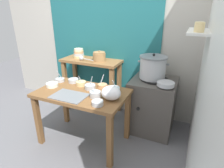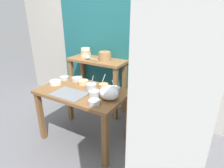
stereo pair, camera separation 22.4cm
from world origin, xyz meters
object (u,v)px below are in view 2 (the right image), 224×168
at_px(ladle, 88,57).
at_px(prep_bowl_1, 83,82).
at_px(steamer_pot, 156,68).
at_px(bowl_stack_enamel, 86,53).
at_px(plastic_bag, 109,93).
at_px(prep_bowl_8, 94,93).
at_px(prep_bowl_3, 114,90).
at_px(stove_block, 155,107).
at_px(back_shelf_table, 97,72).
at_px(prep_table, 83,98).
at_px(prep_bowl_4, 56,82).
at_px(prep_bowl_6, 64,78).
at_px(clay_pot, 105,56).
at_px(serving_tray, 69,94).
at_px(wide_pan, 167,86).
at_px(prep_bowl_0, 104,85).
at_px(prep_bowl_5, 77,79).
at_px(prep_bowl_7, 91,86).
at_px(prep_bowl_2, 94,102).

bearing_deg(ladle, prep_bowl_1, -59.95).
bearing_deg(steamer_pot, bowl_stack_enamel, 173.75).
distance_m(plastic_bag, prep_bowl_8, 0.19).
relative_size(bowl_stack_enamel, prep_bowl_3, 1.03).
bearing_deg(bowl_stack_enamel, stove_block, -6.94).
relative_size(back_shelf_table, bowl_stack_enamel, 5.46).
bearing_deg(prep_table, prep_bowl_4, -177.65).
bearing_deg(bowl_stack_enamel, prep_bowl_1, -55.84).
bearing_deg(prep_bowl_3, prep_bowl_8, -123.68).
bearing_deg(prep_table, prep_bowl_8, -16.36).
xyz_separation_m(back_shelf_table, steamer_pot, (1.01, -0.11, 0.25)).
bearing_deg(prep_bowl_6, steamer_pot, 22.95).
bearing_deg(back_shelf_table, prep_bowl_6, -104.27).
bearing_deg(plastic_bag, steamer_pot, 67.34).
bearing_deg(clay_pot, prep_bowl_3, -50.49).
distance_m(serving_tray, prep_bowl_4, 0.40).
height_order(wide_pan, prep_bowl_0, prep_bowl_0).
bearing_deg(prep_bowl_0, prep_bowl_5, -178.80).
bearing_deg(serving_tray, prep_bowl_4, 157.87).
xyz_separation_m(stove_block, prep_bowl_8, (-0.52, -0.71, 0.37)).
relative_size(plastic_bag, prep_bowl_8, 1.42).
xyz_separation_m(back_shelf_table, stove_block, (1.05, -0.13, -0.30)).
relative_size(back_shelf_table, prep_bowl_0, 5.93).
xyz_separation_m(ladle, prep_bowl_6, (-0.05, -0.51, -0.19)).
relative_size(prep_bowl_0, prep_bowl_6, 0.96).
relative_size(wide_pan, prep_bowl_6, 1.25).
bearing_deg(stove_block, prep_bowl_1, -151.15).
distance_m(bowl_stack_enamel, wide_pan, 1.51).
distance_m(serving_tray, prep_bowl_7, 0.31).
height_order(prep_bowl_5, prep_bowl_8, prep_bowl_8).
bearing_deg(steamer_pot, wide_pan, -44.57).
distance_m(wide_pan, prep_bowl_5, 1.21).
distance_m(wide_pan, prep_bowl_1, 1.07).
xyz_separation_m(prep_table, steamer_pot, (0.70, 0.66, 0.32)).
height_order(clay_pot, prep_bowl_2, clay_pot).
distance_m(plastic_bag, prep_bowl_3, 0.20).
bearing_deg(prep_bowl_6, clay_pot, 63.23).
height_order(prep_bowl_3, prep_bowl_7, prep_bowl_3).
bearing_deg(prep_table, prep_bowl_2, -33.83).
xyz_separation_m(prep_bowl_7, prep_bowl_8, (0.17, -0.18, 0.01)).
distance_m(prep_bowl_1, prep_bowl_6, 0.34).
relative_size(prep_bowl_1, prep_bowl_2, 1.11).
relative_size(prep_bowl_4, prep_bowl_8, 0.96).
bearing_deg(ladle, prep_bowl_3, -34.60).
bearing_deg(prep_bowl_4, steamer_pot, 30.80).
bearing_deg(prep_bowl_6, prep_bowl_8, -18.98).
relative_size(stove_block, prep_bowl_4, 5.20).
height_order(clay_pot, prep_bowl_1, clay_pot).
height_order(ladle, prep_bowl_8, ladle).
height_order(ladle, prep_bowl_6, ladle).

